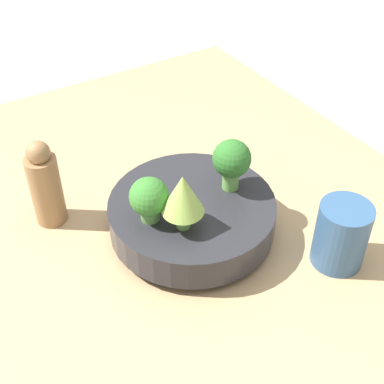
# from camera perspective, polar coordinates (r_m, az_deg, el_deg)

# --- Properties ---
(ground_plane) EXTENTS (6.00, 6.00, 0.00)m
(ground_plane) POSITION_cam_1_polar(r_m,az_deg,el_deg) (0.85, 2.18, -6.84)
(ground_plane) COLOR #ADA89E
(table) EXTENTS (1.16, 0.79, 0.03)m
(table) POSITION_cam_1_polar(r_m,az_deg,el_deg) (0.84, 2.20, -6.05)
(table) COLOR tan
(table) RESTS_ON ground_plane
(bowl) EXTENTS (0.25, 0.25, 0.06)m
(bowl) POSITION_cam_1_polar(r_m,az_deg,el_deg) (0.81, -0.00, -2.51)
(bowl) COLOR #28282D
(bowl) RESTS_ON table
(broccoli_floret_back) EXTENTS (0.06, 0.06, 0.07)m
(broccoli_floret_back) POSITION_cam_1_polar(r_m,az_deg,el_deg) (0.75, -4.60, -0.65)
(broccoli_floret_back) COLOR #609347
(broccoli_floret_back) RESTS_ON bowl
(broccoli_floret_front) EXTENTS (0.06, 0.06, 0.08)m
(broccoli_floret_front) POSITION_cam_1_polar(r_m,az_deg,el_deg) (0.79, 4.25, 3.36)
(broccoli_floret_front) COLOR #6BA34C
(broccoli_floret_front) RESTS_ON bowl
(romanesco_piece_far) EXTENTS (0.06, 0.06, 0.09)m
(romanesco_piece_far) POSITION_cam_1_polar(r_m,az_deg,el_deg) (0.72, -0.98, -0.38)
(romanesco_piece_far) COLOR #609347
(romanesco_piece_far) RESTS_ON bowl
(cup) EXTENTS (0.08, 0.08, 0.10)m
(cup) POSITION_cam_1_polar(r_m,az_deg,el_deg) (0.79, 15.63, -4.43)
(cup) COLOR #33567F
(cup) RESTS_ON table
(pepper_mill) EXTENTS (0.05, 0.05, 0.15)m
(pepper_mill) POSITION_cam_1_polar(r_m,az_deg,el_deg) (0.85, -15.39, 0.75)
(pepper_mill) COLOR #997047
(pepper_mill) RESTS_ON table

